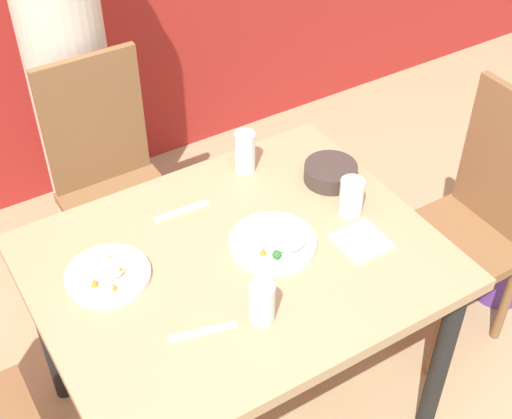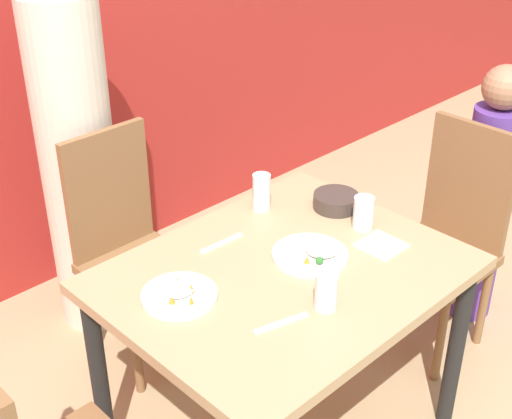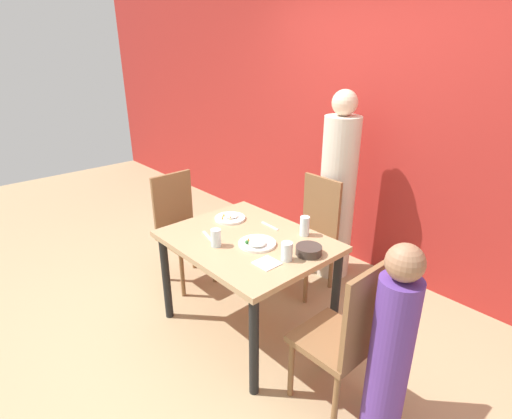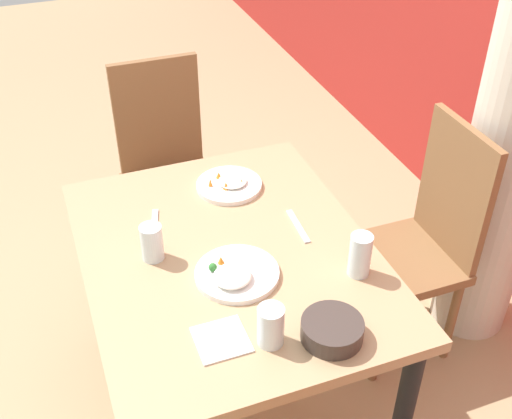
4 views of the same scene
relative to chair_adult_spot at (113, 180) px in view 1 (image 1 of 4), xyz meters
name	(u,v)px [view 1 (image 1 of 4)]	position (x,y,z in m)	size (l,w,h in m)	color
ground_plane	(241,407)	(0.08, -0.79, -0.52)	(10.00, 10.00, 0.00)	tan
dining_table	(237,281)	(0.08, -0.79, 0.14)	(1.13, 0.90, 0.75)	tan
chair_adult_spot	(113,180)	(0.00, 0.00, 0.00)	(0.40, 0.40, 0.98)	brown
chair_child_spot	(473,220)	(0.99, -0.87, 0.00)	(0.40, 0.40, 0.98)	brown
person_adult	(70,80)	(0.00, 0.32, 0.27)	(0.31, 0.31, 1.67)	beige
bowl_curry	(331,172)	(0.51, -0.65, 0.26)	(0.17, 0.17, 0.06)	#3D332D
plate_rice_adult	(108,274)	(-0.27, -0.68, 0.24)	(0.24, 0.24, 0.05)	white
plate_rice_child	(276,242)	(0.20, -0.81, 0.24)	(0.26, 0.26, 0.05)	white
glass_water_tall	(351,197)	(0.47, -0.81, 0.29)	(0.07, 0.07, 0.12)	silver
glass_water_short	(262,303)	(0.02, -1.02, 0.29)	(0.07, 0.07, 0.12)	silver
glass_water_center	(245,152)	(0.30, -0.46, 0.30)	(0.07, 0.07, 0.14)	silver
napkin_folded	(361,241)	(0.42, -0.93, 0.23)	(0.14, 0.14, 0.01)	white
fork_steel	(203,332)	(-0.13, -0.98, 0.23)	(0.18, 0.07, 0.01)	silver
spoon_steel	(182,211)	(0.03, -0.54, 0.23)	(0.18, 0.03, 0.01)	silver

